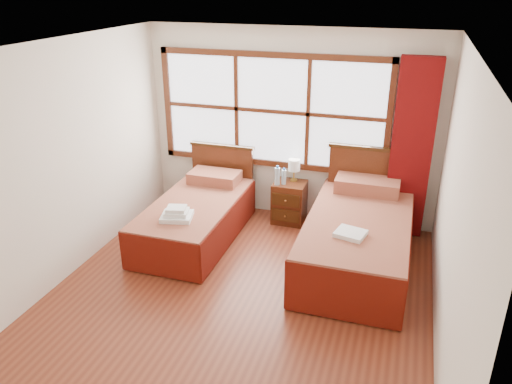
% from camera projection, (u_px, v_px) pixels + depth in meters
% --- Properties ---
extents(floor, '(4.50, 4.50, 0.00)m').
position_uv_depth(floor, '(236.00, 301.00, 5.30)').
color(floor, brown).
rests_on(floor, ground).
extents(ceiling, '(4.50, 4.50, 0.00)m').
position_uv_depth(ceiling, '(231.00, 49.00, 4.26)').
color(ceiling, white).
rests_on(ceiling, wall_back).
extents(wall_back, '(4.00, 0.00, 4.00)m').
position_uv_depth(wall_back, '(290.00, 126.00, 6.75)').
color(wall_back, silver).
rests_on(wall_back, floor).
extents(wall_left, '(0.00, 4.50, 4.50)m').
position_uv_depth(wall_left, '(58.00, 166.00, 5.34)').
color(wall_left, silver).
rests_on(wall_left, floor).
extents(wall_right, '(0.00, 4.50, 4.50)m').
position_uv_depth(wall_right, '(455.00, 216.00, 4.23)').
color(wall_right, silver).
rests_on(wall_right, floor).
extents(window, '(3.16, 0.06, 1.56)m').
position_uv_depth(window, '(272.00, 111.00, 6.71)').
color(window, white).
rests_on(window, wall_back).
extents(curtain, '(0.50, 0.16, 2.30)m').
position_uv_depth(curtain, '(411.00, 150.00, 6.24)').
color(curtain, '#690A0A').
rests_on(curtain, wall_back).
extents(bed_left, '(1.01, 2.03, 0.98)m').
position_uv_depth(bed_left, '(197.00, 216.00, 6.49)').
color(bed_left, '#3A200C').
rests_on(bed_left, floor).
extents(bed_right, '(1.18, 2.29, 1.15)m').
position_uv_depth(bed_right, '(358.00, 235.00, 5.90)').
color(bed_right, '#3A200C').
rests_on(bed_right, floor).
extents(nightstand, '(0.43, 0.43, 0.58)m').
position_uv_depth(nightstand, '(289.00, 202.00, 6.91)').
color(nightstand, '#4E2311').
rests_on(nightstand, floor).
extents(towels_left, '(0.42, 0.39, 0.15)m').
position_uv_depth(towels_left, '(177.00, 214.00, 5.90)').
color(towels_left, white).
rests_on(towels_left, bed_left).
extents(towels_right, '(0.36, 0.33, 0.05)m').
position_uv_depth(towels_right, '(350.00, 233.00, 5.33)').
color(towels_right, white).
rests_on(towels_right, bed_right).
extents(lamp, '(0.16, 0.16, 0.31)m').
position_uv_depth(lamp, '(294.00, 166.00, 6.79)').
color(lamp, gold).
rests_on(lamp, nightstand).
extents(bottle_near, '(0.07, 0.07, 0.27)m').
position_uv_depth(bottle_near, '(277.00, 176.00, 6.69)').
color(bottle_near, silver).
rests_on(bottle_near, nightstand).
extents(bottle_far, '(0.06, 0.06, 0.23)m').
position_uv_depth(bottle_far, '(284.00, 177.00, 6.72)').
color(bottle_far, silver).
rests_on(bottle_far, nightstand).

